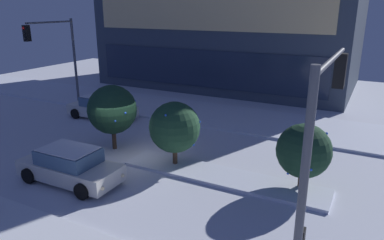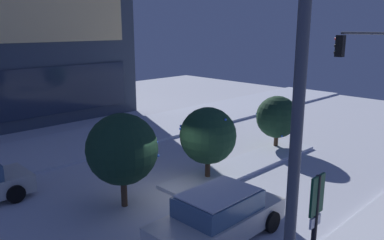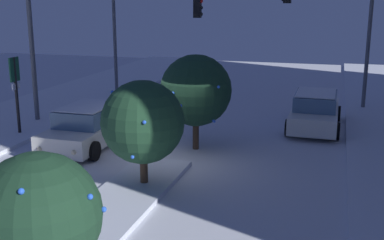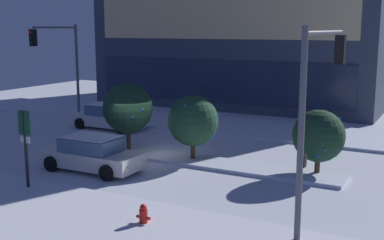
{
  "view_description": "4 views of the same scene",
  "coord_description": "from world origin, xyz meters",
  "px_view_note": "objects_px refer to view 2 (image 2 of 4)",
  "views": [
    {
      "loc": [
        10.33,
        -13.1,
        7.07
      ],
      "look_at": [
        2.44,
        1.98,
        1.69
      ],
      "focal_mm": 33.8,
      "sensor_mm": 36.0,
      "label": 1
    },
    {
      "loc": [
        -8.46,
        -10.19,
        6.21
      ],
      "look_at": [
        1.73,
        0.21,
        2.66
      ],
      "focal_mm": 36.3,
      "sensor_mm": 36.0,
      "label": 2
    },
    {
      "loc": [
        14.61,
        5.12,
        5.2
      ],
      "look_at": [
        0.98,
        1.05,
        1.64
      ],
      "focal_mm": 45.83,
      "sensor_mm": 36.0,
      "label": 3
    },
    {
      "loc": [
        12.9,
        -19.46,
        6.02
      ],
      "look_at": [
        1.47,
        2.04,
        1.51
      ],
      "focal_mm": 46.64,
      "sensor_mm": 36.0,
      "label": 4
    }
  ],
  "objects_px": {
    "decorated_tree_median": "(122,149)",
    "decorated_tree_left_of_median": "(277,117)",
    "parking_info_sign": "(315,221)",
    "decorated_tree_right_of_median": "(208,136)",
    "car_near": "(218,216)",
    "street_lamp_arched": "(260,82)"
  },
  "relations": [
    {
      "from": "car_near",
      "to": "decorated_tree_median",
      "type": "relative_size",
      "value": 1.36
    },
    {
      "from": "parking_info_sign",
      "to": "decorated_tree_right_of_median",
      "type": "height_order",
      "value": "same"
    },
    {
      "from": "street_lamp_arched",
      "to": "parking_info_sign",
      "type": "bearing_deg",
      "value": -99.86
    },
    {
      "from": "parking_info_sign",
      "to": "decorated_tree_left_of_median",
      "type": "height_order",
      "value": "parking_info_sign"
    },
    {
      "from": "car_near",
      "to": "parking_info_sign",
      "type": "height_order",
      "value": "parking_info_sign"
    },
    {
      "from": "decorated_tree_median",
      "to": "decorated_tree_left_of_median",
      "type": "distance_m",
      "value": 9.47
    },
    {
      "from": "parking_info_sign",
      "to": "decorated_tree_right_of_median",
      "type": "distance_m",
      "value": 7.48
    },
    {
      "from": "parking_info_sign",
      "to": "decorated_tree_median",
      "type": "bearing_deg",
      "value": 1.49
    },
    {
      "from": "car_near",
      "to": "street_lamp_arched",
      "type": "relative_size",
      "value": 0.55
    },
    {
      "from": "car_near",
      "to": "decorated_tree_left_of_median",
      "type": "bearing_deg",
      "value": 22.77
    },
    {
      "from": "decorated_tree_right_of_median",
      "to": "car_near",
      "type": "bearing_deg",
      "value": -132.77
    },
    {
      "from": "decorated_tree_median",
      "to": "decorated_tree_right_of_median",
      "type": "distance_m",
      "value": 3.89
    },
    {
      "from": "car_near",
      "to": "decorated_tree_median",
      "type": "height_order",
      "value": "decorated_tree_median"
    },
    {
      "from": "street_lamp_arched",
      "to": "decorated_tree_left_of_median",
      "type": "distance_m",
      "value": 13.67
    },
    {
      "from": "street_lamp_arched",
      "to": "decorated_tree_median",
      "type": "xyz_separation_m",
      "value": [
        1.78,
        6.88,
        -3.2
      ]
    },
    {
      "from": "street_lamp_arched",
      "to": "decorated_tree_right_of_median",
      "type": "bearing_deg",
      "value": -47.63
    },
    {
      "from": "street_lamp_arched",
      "to": "decorated_tree_left_of_median",
      "type": "height_order",
      "value": "street_lamp_arched"
    },
    {
      "from": "street_lamp_arched",
      "to": "car_near",
      "type": "bearing_deg",
      "value": -45.7
    },
    {
      "from": "decorated_tree_median",
      "to": "decorated_tree_right_of_median",
      "type": "bearing_deg",
      "value": -5.89
    },
    {
      "from": "parking_info_sign",
      "to": "car_near",
      "type": "bearing_deg",
      "value": -8.54
    },
    {
      "from": "car_near",
      "to": "decorated_tree_median",
      "type": "distance_m",
      "value": 4.08
    },
    {
      "from": "decorated_tree_left_of_median",
      "to": "street_lamp_arched",
      "type": "bearing_deg",
      "value": -148.52
    }
  ]
}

